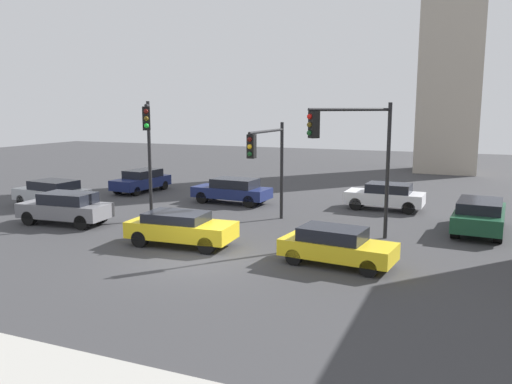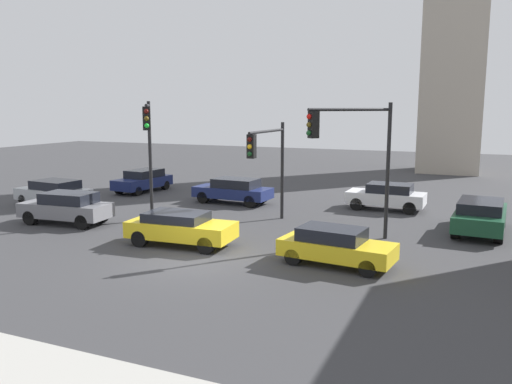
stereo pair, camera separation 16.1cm
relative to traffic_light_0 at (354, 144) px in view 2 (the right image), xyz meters
name	(u,v)px [view 2 (the right image)]	position (x,y,z in m)	size (l,w,h in m)	color
ground_plane	(192,260)	(-4.74, -4.48, -4.01)	(101.11, 101.11, 0.00)	#38383A
traffic_light_0	(354,144)	(0.00, 0.00, 0.00)	(2.64, 3.19, 5.62)	black
traffic_light_1	(149,138)	(-9.25, -0.46, 0.03)	(1.66, 2.47, 5.71)	black
traffic_light_2	(268,154)	(-4.22, 1.45, -0.67)	(0.32, 4.13, 4.72)	black
car_0	(180,227)	(-6.18, -2.91, -3.28)	(4.31, 2.01, 1.33)	yellow
car_1	(480,215)	(4.75, 3.99, -3.22)	(2.28, 4.82, 1.47)	#19472D
car_2	(234,190)	(-8.19, 6.13, -3.25)	(4.49, 1.99, 1.43)	navy
car_3	(143,180)	(-15.39, 7.57, -3.27)	(2.06, 4.29, 1.42)	navy
car_4	(54,192)	(-17.17, 1.64, -3.27)	(4.35, 2.28, 1.42)	#ADB2B7
car_5	(335,246)	(0.14, -3.06, -3.32)	(4.07, 2.05, 1.32)	yellow
car_6	(387,196)	(0.16, 7.61, -3.25)	(4.08, 1.89, 1.43)	silver
car_7	(67,207)	(-13.09, -1.73, -3.22)	(4.37, 2.06, 1.50)	slate
skyline_tower	(457,22)	(2.24, 26.61, 8.26)	(4.90, 4.90, 24.55)	#A89E8E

